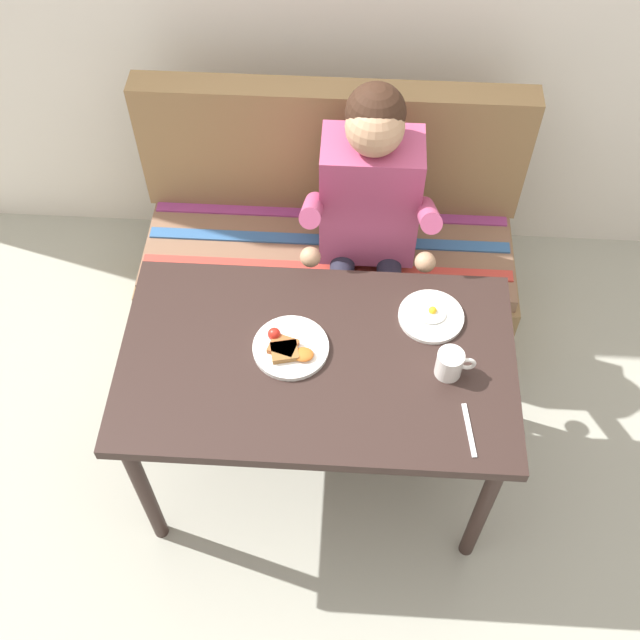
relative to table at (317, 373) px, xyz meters
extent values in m
plane|color=#A2A192|center=(0.00, 0.00, -0.65)|extent=(8.00, 8.00, 0.00)
cube|color=#2E1F1B|center=(0.00, 0.00, 0.06)|extent=(1.20, 0.70, 0.04)
cylinder|color=#2E1F1B|center=(-0.54, -0.29, -0.30)|extent=(0.05, 0.05, 0.69)
cylinder|color=#2E1F1B|center=(0.54, -0.29, -0.30)|extent=(0.05, 0.05, 0.69)
cylinder|color=#2E1F1B|center=(-0.54, 0.29, -0.30)|extent=(0.05, 0.05, 0.69)
cylinder|color=#2E1F1B|center=(0.54, 0.29, -0.30)|extent=(0.05, 0.05, 0.69)
cube|color=olive|center=(0.00, 0.72, -0.45)|extent=(1.44, 0.56, 0.40)
cube|color=#815E47|center=(0.00, 0.72, -0.22)|extent=(1.40, 0.52, 0.06)
cube|color=olive|center=(0.00, 0.94, 0.08)|extent=(1.44, 0.12, 0.54)
cube|color=#C63D33|center=(0.00, 0.58, -0.18)|extent=(1.38, 0.05, 0.01)
cube|color=#336099|center=(0.00, 0.72, -0.18)|extent=(1.38, 0.05, 0.01)
cube|color=#93387A|center=(0.00, 0.86, -0.18)|extent=(1.38, 0.05, 0.01)
cube|color=#AD446C|center=(0.14, 0.66, 0.11)|extent=(0.34, 0.22, 0.48)
sphere|color=tan|center=(0.14, 0.64, 0.44)|extent=(0.19, 0.19, 0.19)
sphere|color=#331E14|center=(0.14, 0.67, 0.47)|extent=(0.19, 0.19, 0.19)
cylinder|color=#AD446C|center=(-0.05, 0.52, 0.18)|extent=(0.07, 0.29, 0.23)
cylinder|color=#AD446C|center=(0.33, 0.52, 0.18)|extent=(0.07, 0.29, 0.23)
sphere|color=tan|center=(-0.05, 0.40, 0.08)|extent=(0.07, 0.07, 0.07)
sphere|color=tan|center=(0.33, 0.40, 0.08)|extent=(0.07, 0.07, 0.07)
cylinder|color=#232333|center=(0.06, 0.49, -0.13)|extent=(0.09, 0.34, 0.09)
cylinder|color=#232333|center=(0.06, 0.32, -0.39)|extent=(0.08, 0.08, 0.52)
cube|color=black|center=(0.06, 0.26, -0.62)|extent=(0.09, 0.20, 0.05)
cylinder|color=#232333|center=(0.23, 0.49, -0.13)|extent=(0.09, 0.34, 0.09)
cylinder|color=#232333|center=(0.23, 0.32, -0.39)|extent=(0.08, 0.08, 0.52)
cube|color=black|center=(0.23, 0.26, -0.62)|extent=(0.09, 0.20, 0.05)
cylinder|color=white|center=(-0.08, 0.03, 0.09)|extent=(0.23, 0.23, 0.02)
cube|color=#A1562B|center=(-0.10, 0.02, 0.11)|extent=(0.10, 0.09, 0.02)
cube|color=brown|center=(-0.10, 0.00, 0.11)|extent=(0.09, 0.08, 0.02)
sphere|color=red|center=(-0.13, 0.06, 0.12)|extent=(0.04, 0.04, 0.04)
ellipsoid|color=#CC6623|center=(-0.04, -0.01, 0.11)|extent=(0.06, 0.05, 0.02)
cylinder|color=white|center=(0.35, 0.17, 0.09)|extent=(0.20, 0.20, 0.01)
ellipsoid|color=white|center=(0.35, 0.17, 0.10)|extent=(0.09, 0.08, 0.01)
sphere|color=yellow|center=(0.35, 0.18, 0.11)|extent=(0.03, 0.03, 0.03)
cylinder|color=white|center=(0.39, -0.03, 0.13)|extent=(0.08, 0.08, 0.09)
cylinder|color=brown|center=(0.39, -0.03, 0.17)|extent=(0.07, 0.07, 0.01)
torus|color=white|center=(0.44, -0.03, 0.13)|extent=(0.05, 0.01, 0.05)
cube|color=silver|center=(0.44, -0.22, 0.08)|extent=(0.04, 0.17, 0.00)
camera|label=1|loc=(0.08, -1.29, 2.03)|focal=43.63mm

